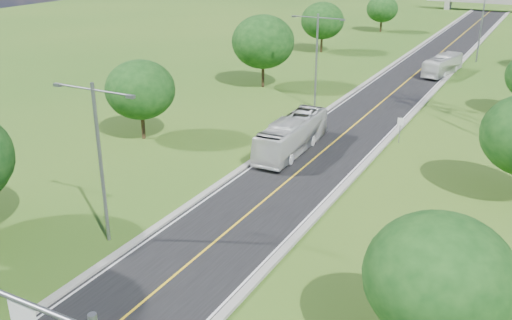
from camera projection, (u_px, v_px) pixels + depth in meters
The scene contains 16 objects.
ground at pixel (404, 84), 72.13m from camera, with size 260.00×260.00×0.00m, color #285618.
road at pixel (416, 74), 77.03m from camera, with size 8.00×150.00×0.06m, color black.
curb_left at pixel (385, 70), 78.86m from camera, with size 0.50×150.00×0.22m, color gray.
curb_right at pixel (448, 77), 75.14m from camera, with size 0.50×150.00×0.22m, color gray.
speed_limit_sign at pixel (400, 126), 51.24m from camera, with size 0.55×0.09×2.40m.
overpass at pixel (491, 1), 136.71m from camera, with size 30.00×3.00×3.20m.
streetlight_near_left at pixel (99, 151), 33.27m from camera, with size 5.90×0.25×10.00m.
streetlight_mid_left at pixel (317, 53), 60.28m from camera, with size 5.90×0.25×10.00m.
streetlight_far_right at pixel (482, 21), 82.03m from camera, with size 5.90×0.25×10.00m.
tree_lb at pixel (140, 90), 51.23m from camera, with size 6.30×6.30×7.33m.
tree_lc at pixel (263, 42), 68.45m from camera, with size 7.56×7.56×8.79m.
tree_ld at pixel (322, 21), 89.20m from camera, with size 6.72×6.72×7.82m.
tree_le at pixel (382, 9), 107.98m from camera, with size 5.88×5.88×6.84m.
tree_ra at pixel (439, 277), 23.35m from camera, with size 6.30×6.30×7.33m.
bus_outbound at pixel (443, 65), 75.92m from camera, with size 2.20×9.39×2.62m, color silver.
bus_inbound at pixel (292, 135), 49.04m from camera, with size 2.53×10.81×3.01m, color silver.
Camera 1 is at (16.76, -11.08, 17.78)m, focal length 40.00 mm.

